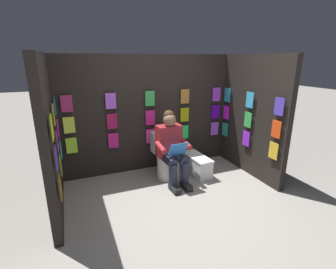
# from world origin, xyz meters

# --- Properties ---
(ground_plane) EXTENTS (30.00, 30.00, 0.00)m
(ground_plane) POSITION_xyz_m (0.00, 0.00, 0.00)
(ground_plane) COLOR gray
(display_wall_back) EXTENTS (3.18, 0.14, 2.05)m
(display_wall_back) POSITION_xyz_m (0.00, -1.66, 1.02)
(display_wall_back) COLOR black
(display_wall_back) RESTS_ON ground
(display_wall_left) EXTENTS (0.14, 1.61, 2.05)m
(display_wall_left) POSITION_xyz_m (-1.59, -0.81, 1.02)
(display_wall_left) COLOR black
(display_wall_left) RESTS_ON ground
(display_wall_right) EXTENTS (0.14, 1.61, 2.05)m
(display_wall_right) POSITION_xyz_m (1.59, -0.81, 1.02)
(display_wall_right) COLOR black
(display_wall_right) RESTS_ON ground
(toilet) EXTENTS (0.41, 0.56, 0.77)m
(toilet) POSITION_xyz_m (-0.14, -1.17, 0.33)
(toilet) COLOR white
(toilet) RESTS_ON ground
(person_reading) EXTENTS (0.54, 0.69, 1.19)m
(person_reading) POSITION_xyz_m (-0.15, -0.95, 0.60)
(person_reading) COLOR maroon
(person_reading) RESTS_ON ground
(comic_longbox_near) EXTENTS (0.31, 0.68, 0.34)m
(comic_longbox_near) POSITION_xyz_m (-0.67, -1.05, 0.17)
(comic_longbox_near) COLOR silver
(comic_longbox_near) RESTS_ON ground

